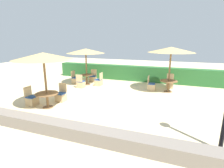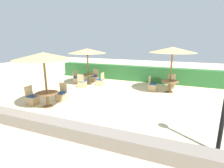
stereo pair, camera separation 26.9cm
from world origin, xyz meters
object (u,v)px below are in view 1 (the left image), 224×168
(patio_chair_front_left_north, at_px, (61,96))
(patio_chair_back_left_west, at_px, (76,80))
(patio_chair_back_right_west, at_px, (151,86))
(round_table_back_right, at_px, (169,83))
(parasol_back_right, at_px, (171,50))
(patio_chair_back_left_south, at_px, (81,84))
(round_table_front_left, at_px, (47,96))
(parasol_front_left, at_px, (43,56))
(parasol_back_left, at_px, (86,51))
(patio_chair_back_left_east, at_px, (99,82))
(patio_chair_back_left_north, at_px, (93,78))
(patio_chair_back_right_north, at_px, (170,84))
(round_table_back_left, at_px, (87,77))
(patio_chair_front_left_west, at_px, (32,100))

(patio_chair_front_left_north, relative_size, patio_chair_back_left_west, 1.00)
(patio_chair_back_left_west, bearing_deg, patio_chair_back_right_west, 90.97)
(round_table_back_right, relative_size, patio_chair_back_right_west, 1.13)
(parasol_back_right, height_order, round_table_back_right, parasol_back_right)
(patio_chair_back_left_west, bearing_deg, patio_chair_back_left_south, 46.70)
(parasol_back_right, height_order, patio_chair_back_right_west, parasol_back_right)
(round_table_front_left, height_order, patio_chair_front_left_north, patio_chair_front_left_north)
(patio_chair_back_left_south, bearing_deg, patio_chair_back_left_west, 136.70)
(parasol_front_left, relative_size, parasol_back_left, 1.00)
(parasol_back_left, bearing_deg, patio_chair_back_left_east, 1.39)
(patio_chair_front_left_north, xyz_separation_m, round_table_back_right, (5.19, 3.73, 0.30))
(patio_chair_back_left_west, height_order, patio_chair_back_left_north, same)
(round_table_back_right, bearing_deg, parasol_back_left, -178.97)
(patio_chair_back_right_north, xyz_separation_m, patio_chair_back_left_south, (-5.63, -2.03, 0.00))
(round_table_back_right, bearing_deg, round_table_back_left, -178.97)
(patio_chair_front_left_north, relative_size, patio_chair_back_right_west, 1.00)
(parasol_back_right, height_order, round_table_back_left, parasol_back_right)
(round_table_back_left, bearing_deg, patio_chair_back_right_west, 1.46)
(round_table_back_left, distance_m, patio_chair_back_left_west, 1.00)
(parasol_back_left, bearing_deg, parasol_front_left, -85.41)
(round_table_front_left, xyz_separation_m, patio_chair_back_right_west, (4.20, 4.72, -0.30))
(patio_chair_back_right_west, distance_m, patio_chair_back_left_north, 4.64)
(patio_chair_front_left_north, distance_m, patio_chair_back_right_west, 5.59)
(parasol_front_left, height_order, parasol_back_left, parasol_front_left)
(round_table_back_left, xyz_separation_m, patio_chair_back_left_south, (0.03, -0.90, -0.28))
(round_table_back_left, bearing_deg, round_table_front_left, -85.41)
(patio_chair_front_left_north, height_order, parasol_back_right, parasol_back_right)
(round_table_back_right, distance_m, patio_chair_back_right_north, 1.07)
(round_table_back_right, distance_m, patio_chair_back_left_east, 4.69)
(patio_chair_front_left_west, height_order, patio_chair_back_left_east, same)
(round_table_front_left, xyz_separation_m, patio_chair_back_left_west, (-1.33, 4.63, -0.30))
(parasol_front_left, relative_size, patio_chair_back_left_west, 2.85)
(parasol_back_left, distance_m, round_table_back_left, 1.85)
(round_table_back_left, bearing_deg, patio_chair_back_left_south, -88.24)
(parasol_front_left, distance_m, round_table_back_right, 7.29)
(patio_chair_back_left_west, bearing_deg, parasol_back_left, 88.63)
(round_table_front_left, bearing_deg, patio_chair_front_left_north, 86.72)
(patio_chair_back_left_north, bearing_deg, parasol_back_left, 89.52)
(round_table_front_left, distance_m, parasol_back_right, 7.33)
(parasol_back_left, bearing_deg, round_table_back_right, 1.03)
(patio_chair_back_left_north, bearing_deg, round_table_back_right, 171.21)
(round_table_back_right, distance_m, patio_chair_back_right_west, 1.08)
(patio_chair_back_left_north, bearing_deg, patio_chair_back_right_north, -178.37)
(patio_chair_front_left_west, bearing_deg, patio_chair_back_left_south, 170.52)
(patio_chair_back_left_west, xyz_separation_m, patio_chair_back_left_south, (0.98, -0.93, 0.00))
(parasol_back_right, distance_m, patio_chair_back_left_east, 5.22)
(round_table_front_left, bearing_deg, parasol_back_right, 41.90)
(patio_chair_front_left_north, relative_size, round_table_back_left, 1.02)
(patio_chair_back_left_south, bearing_deg, patio_chair_back_right_north, 19.84)
(parasol_back_right, relative_size, patio_chair_back_right_west, 2.95)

